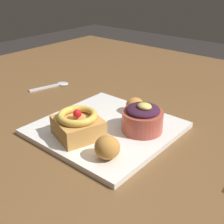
{
  "coord_description": "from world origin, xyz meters",
  "views": [
    {
      "loc": [
        0.39,
        -0.64,
        1.06
      ],
      "look_at": [
        0.01,
        -0.18,
        0.77
      ],
      "focal_mm": 47.18,
      "sensor_mm": 36.0,
      "label": 1
    }
  ],
  "objects_px": {
    "fritter_middle": "(107,147)",
    "front_plate": "(106,128)",
    "cake_slice": "(78,124)",
    "fritter_front": "(135,105)",
    "berry_ramekin": "(143,118)",
    "spoon": "(55,85)"
  },
  "relations": [
    {
      "from": "fritter_middle",
      "to": "front_plate",
      "type": "bearing_deg",
      "value": 132.1
    },
    {
      "from": "cake_slice",
      "to": "fritter_front",
      "type": "distance_m",
      "value": 0.17
    },
    {
      "from": "cake_slice",
      "to": "berry_ramekin",
      "type": "xyz_separation_m",
      "value": [
        0.09,
        0.11,
        0.0
      ]
    },
    {
      "from": "fritter_middle",
      "to": "spoon",
      "type": "distance_m",
      "value": 0.44
    },
    {
      "from": "front_plate",
      "to": "spoon",
      "type": "xyz_separation_m",
      "value": [
        -0.31,
        0.11,
        -0.0
      ]
    },
    {
      "from": "front_plate",
      "to": "berry_ramekin",
      "type": "distance_m",
      "value": 0.09
    },
    {
      "from": "fritter_front",
      "to": "front_plate",
      "type": "bearing_deg",
      "value": -93.25
    },
    {
      "from": "cake_slice",
      "to": "spoon",
      "type": "xyz_separation_m",
      "value": [
        -0.29,
        0.18,
        -0.04
      ]
    },
    {
      "from": "berry_ramekin",
      "to": "spoon",
      "type": "bearing_deg",
      "value": 169.3
    },
    {
      "from": "front_plate",
      "to": "cake_slice",
      "type": "bearing_deg",
      "value": -103.56
    },
    {
      "from": "fritter_front",
      "to": "spoon",
      "type": "xyz_separation_m",
      "value": [
        -0.32,
        0.01,
        -0.03
      ]
    },
    {
      "from": "fritter_middle",
      "to": "cake_slice",
      "type": "bearing_deg",
      "value": 168.07
    },
    {
      "from": "front_plate",
      "to": "berry_ramekin",
      "type": "height_order",
      "value": "berry_ramekin"
    },
    {
      "from": "berry_ramekin",
      "to": "fritter_middle",
      "type": "bearing_deg",
      "value": -85.41
    },
    {
      "from": "fritter_front",
      "to": "fritter_middle",
      "type": "bearing_deg",
      "value": -68.12
    },
    {
      "from": "fritter_middle",
      "to": "spoon",
      "type": "bearing_deg",
      "value": 152.96
    },
    {
      "from": "berry_ramekin",
      "to": "cake_slice",
      "type": "bearing_deg",
      "value": -129.92
    },
    {
      "from": "berry_ramekin",
      "to": "fritter_front",
      "type": "relative_size",
      "value": 2.01
    },
    {
      "from": "cake_slice",
      "to": "fritter_front",
      "type": "relative_size",
      "value": 2.55
    },
    {
      "from": "cake_slice",
      "to": "berry_ramekin",
      "type": "distance_m",
      "value": 0.14
    },
    {
      "from": "fritter_front",
      "to": "berry_ramekin",
      "type": "bearing_deg",
      "value": -43.72
    },
    {
      "from": "front_plate",
      "to": "cake_slice",
      "type": "distance_m",
      "value": 0.08
    }
  ]
}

